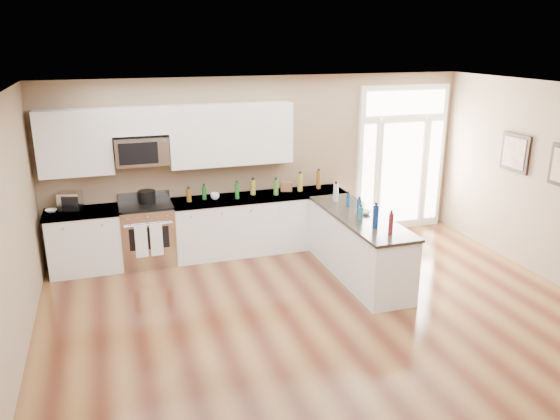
# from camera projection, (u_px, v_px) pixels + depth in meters

# --- Properties ---
(ground) EXTENTS (8.00, 8.00, 0.00)m
(ground) POSITION_uv_depth(u_px,v_px,m) (370.00, 370.00, 5.79)
(ground) COLOR #492214
(room_shell) EXTENTS (8.00, 8.00, 8.00)m
(room_shell) POSITION_uv_depth(u_px,v_px,m) (378.00, 218.00, 5.27)
(room_shell) COLOR #8D7559
(room_shell) RESTS_ON ground
(back_cabinet_left) EXTENTS (1.10, 0.66, 0.94)m
(back_cabinet_left) POSITION_uv_depth(u_px,v_px,m) (86.00, 243.00, 8.17)
(back_cabinet_left) COLOR white
(back_cabinet_left) RESTS_ON ground
(back_cabinet_right) EXTENTS (2.85, 0.66, 0.94)m
(back_cabinet_right) POSITION_uv_depth(u_px,v_px,m) (260.00, 225.00, 8.96)
(back_cabinet_right) COLOR white
(back_cabinet_right) RESTS_ON ground
(peninsula_cabinet) EXTENTS (0.69, 2.32, 0.94)m
(peninsula_cabinet) POSITION_uv_depth(u_px,v_px,m) (358.00, 248.00, 7.96)
(peninsula_cabinet) COLOR white
(peninsula_cabinet) RESTS_ON ground
(upper_cabinet_left) EXTENTS (1.04, 0.33, 0.95)m
(upper_cabinet_left) POSITION_uv_depth(u_px,v_px,m) (74.00, 143.00, 7.85)
(upper_cabinet_left) COLOR white
(upper_cabinet_left) RESTS_ON room_shell
(upper_cabinet_right) EXTENTS (1.94, 0.33, 0.95)m
(upper_cabinet_right) POSITION_uv_depth(u_px,v_px,m) (231.00, 134.00, 8.52)
(upper_cabinet_right) COLOR white
(upper_cabinet_right) RESTS_ON room_shell
(upper_cabinet_short) EXTENTS (0.82, 0.33, 0.40)m
(upper_cabinet_short) POSITION_uv_depth(u_px,v_px,m) (139.00, 121.00, 8.04)
(upper_cabinet_short) COLOR white
(upper_cabinet_short) RESTS_ON room_shell
(microwave) EXTENTS (0.78, 0.41, 0.42)m
(microwave) POSITION_uv_depth(u_px,v_px,m) (142.00, 151.00, 8.13)
(microwave) COLOR silver
(microwave) RESTS_ON room_shell
(entry_door) EXTENTS (1.70, 0.10, 2.60)m
(entry_door) POSITION_uv_depth(u_px,v_px,m) (401.00, 159.00, 9.73)
(entry_door) COLOR white
(entry_door) RESTS_ON ground
(wall_art_near) EXTENTS (0.05, 0.58, 0.58)m
(wall_art_near) POSITION_uv_depth(u_px,v_px,m) (515.00, 153.00, 8.29)
(wall_art_near) COLOR black
(wall_art_near) RESTS_ON room_shell
(kitchen_range) EXTENTS (0.80, 0.70, 1.08)m
(kitchen_range) POSITION_uv_depth(u_px,v_px,m) (148.00, 234.00, 8.42)
(kitchen_range) COLOR silver
(kitchen_range) RESTS_ON ground
(stockpot) EXTENTS (0.32, 0.32, 0.20)m
(stockpot) POSITION_uv_depth(u_px,v_px,m) (147.00, 196.00, 8.36)
(stockpot) COLOR black
(stockpot) RESTS_ON kitchen_range
(toaster_oven) EXTENTS (0.37, 0.32, 0.27)m
(toaster_oven) POSITION_uv_depth(u_px,v_px,m) (70.00, 201.00, 8.03)
(toaster_oven) COLOR silver
(toaster_oven) RESTS_ON back_cabinet_left
(cardboard_box) EXTENTS (0.22, 0.18, 0.15)m
(cardboard_box) POSITION_uv_depth(u_px,v_px,m) (286.00, 186.00, 9.04)
(cardboard_box) COLOR brown
(cardboard_box) RESTS_ON back_cabinet_right
(bowl_left) EXTENTS (0.19, 0.19, 0.04)m
(bowl_left) POSITION_uv_depth(u_px,v_px,m) (51.00, 211.00, 7.95)
(bowl_left) COLOR white
(bowl_left) RESTS_ON back_cabinet_left
(bowl_peninsula) EXTENTS (0.20, 0.20, 0.05)m
(bowl_peninsula) POSITION_uv_depth(u_px,v_px,m) (365.00, 212.00, 7.87)
(bowl_peninsula) COLOR white
(bowl_peninsula) RESTS_ON peninsula_cabinet
(cup_counter) EXTENTS (0.14, 0.14, 0.11)m
(cup_counter) POSITION_uv_depth(u_px,v_px,m) (215.00, 196.00, 8.56)
(cup_counter) COLOR white
(cup_counter) RESTS_ON back_cabinet_right
(counter_bottles) EXTENTS (2.33, 2.46, 0.32)m
(counter_bottles) POSITION_uv_depth(u_px,v_px,m) (300.00, 194.00, 8.38)
(counter_bottles) COLOR #19591E
(counter_bottles) RESTS_ON back_cabinet_right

